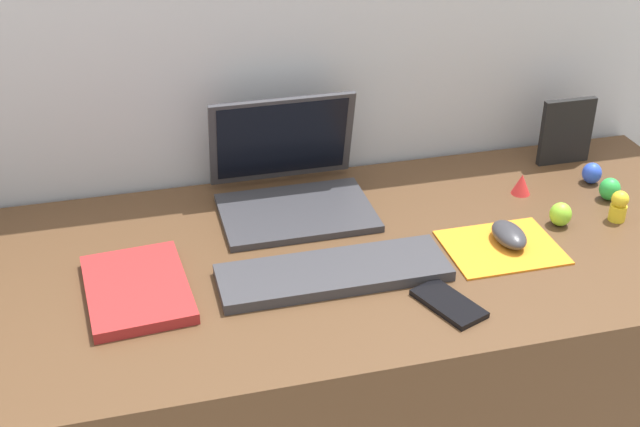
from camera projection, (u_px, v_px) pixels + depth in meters
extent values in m
cube|color=#B2B7C1|center=(281.00, 188.00, 1.90)|extent=(2.87, 0.05, 1.37)
cube|color=#4C331E|center=(323.00, 406.00, 1.75)|extent=(1.67, 0.67, 0.74)
cube|color=#333338|center=(297.00, 213.00, 1.68)|extent=(0.30, 0.21, 0.01)
cube|color=#333338|center=(282.00, 139.00, 1.74)|extent=(0.30, 0.06, 0.20)
cube|color=black|center=(282.00, 139.00, 1.74)|extent=(0.27, 0.04, 0.17)
cube|color=#333338|center=(334.00, 273.00, 1.49)|extent=(0.41, 0.13, 0.02)
cube|color=orange|center=(502.00, 247.00, 1.58)|extent=(0.21, 0.17, 0.00)
ellipsoid|color=#333338|center=(509.00, 235.00, 1.58)|extent=(0.06, 0.10, 0.03)
cube|color=black|center=(449.00, 304.00, 1.42)|extent=(0.11, 0.14, 0.01)
cube|color=maroon|center=(137.00, 289.00, 1.45)|extent=(0.19, 0.25, 0.02)
cube|color=black|center=(566.00, 131.00, 1.86)|extent=(0.12, 0.02, 0.15)
ellipsoid|color=blue|center=(592.00, 173.00, 1.80)|extent=(0.04, 0.04, 0.05)
cone|color=red|center=(521.00, 184.00, 1.76)|extent=(0.04, 0.04, 0.04)
ellipsoid|color=green|center=(610.00, 189.00, 1.74)|extent=(0.04, 0.04, 0.05)
cylinder|color=yellow|center=(617.00, 213.00, 1.67)|extent=(0.03, 0.03, 0.03)
sphere|color=yellow|center=(620.00, 199.00, 1.65)|extent=(0.03, 0.03, 0.03)
ellipsoid|color=#8CDB33|center=(561.00, 214.00, 1.65)|extent=(0.04, 0.04, 0.05)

